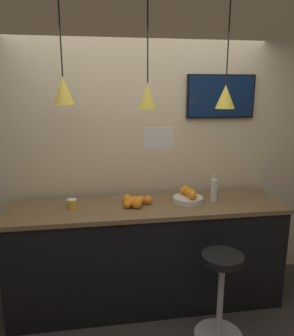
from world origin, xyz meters
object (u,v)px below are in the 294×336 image
object	(u,v)px
bar_stool	(221,285)
juice_bottle	(214,189)
fruit_bowl	(188,197)
spread_jar	(72,204)
mounted_tv	(221,96)

from	to	relation	value
bar_stool	juice_bottle	bearing A→B (deg)	77.68
fruit_bowl	bar_stool	bearing A→B (deg)	-78.62
bar_stool	spread_jar	size ratio (longest dim) A/B	8.78
fruit_bowl	mounted_tv	world-z (taller)	mounted_tv
bar_stool	spread_jar	world-z (taller)	spread_jar
fruit_bowl	juice_bottle	world-z (taller)	juice_bottle
juice_bottle	fruit_bowl	bearing A→B (deg)	178.08
juice_bottle	mounted_tv	distance (m)	0.95
spread_jar	mounted_tv	bearing A→B (deg)	13.91
bar_stool	mounted_tv	xyz separation A→B (m)	(0.29, 0.96, 1.48)
fruit_bowl	spread_jar	world-z (taller)	fruit_bowl
bar_stool	fruit_bowl	size ratio (longest dim) A/B	2.67
bar_stool	spread_jar	distance (m)	1.44
bar_stool	juice_bottle	world-z (taller)	juice_bottle
spread_jar	mounted_tv	xyz separation A→B (m)	(1.49, 0.37, 0.93)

